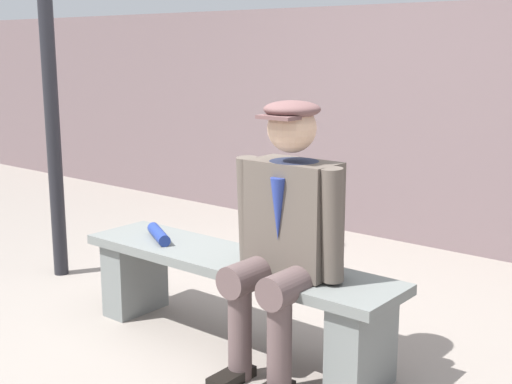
# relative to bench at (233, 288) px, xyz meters

# --- Properties ---
(ground_plane) EXTENTS (30.00, 30.00, 0.00)m
(ground_plane) POSITION_rel_bench_xyz_m (0.00, 0.00, -0.31)
(ground_plane) COLOR gray
(bench) EXTENTS (1.79, 0.41, 0.47)m
(bench) POSITION_rel_bench_xyz_m (0.00, 0.00, 0.00)
(bench) COLOR slate
(bench) RESTS_ON ground
(seated_man) EXTENTS (0.58, 0.54, 1.26)m
(seated_man) POSITION_rel_bench_xyz_m (-0.37, 0.06, 0.39)
(seated_man) COLOR #554B43
(seated_man) RESTS_ON ground
(rolled_magazine) EXTENTS (0.29, 0.20, 0.06)m
(rolled_magazine) POSITION_rel_bench_xyz_m (0.51, 0.02, 0.19)
(rolled_magazine) COLOR navy
(rolled_magazine) RESTS_ON bench
(stadium_wall) EXTENTS (12.00, 0.24, 1.81)m
(stadium_wall) POSITION_rel_bench_xyz_m (0.00, -2.39, 0.60)
(stadium_wall) COLOR #6A575A
(stadium_wall) RESTS_ON ground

